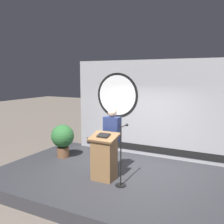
{
  "coord_description": "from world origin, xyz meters",
  "views": [
    {
      "loc": [
        2.61,
        -5.53,
        2.77
      ],
      "look_at": [
        -0.27,
        -0.01,
        1.87
      ],
      "focal_mm": 41.57,
      "sensor_mm": 36.0,
      "label": 1
    }
  ],
  "objects_px": {
    "podium": "(104,157)",
    "speaker_person": "(112,140)",
    "microphone_stand": "(122,165)",
    "potted_plant": "(63,138)"
  },
  "relations": [
    {
      "from": "podium",
      "to": "potted_plant",
      "type": "height_order",
      "value": "podium"
    },
    {
      "from": "podium",
      "to": "speaker_person",
      "type": "relative_size",
      "value": 0.68
    },
    {
      "from": "podium",
      "to": "speaker_person",
      "type": "distance_m",
      "value": 0.57
    },
    {
      "from": "speaker_person",
      "to": "microphone_stand",
      "type": "relative_size",
      "value": 1.19
    },
    {
      "from": "podium",
      "to": "speaker_person",
      "type": "height_order",
      "value": "speaker_person"
    },
    {
      "from": "podium",
      "to": "microphone_stand",
      "type": "bearing_deg",
      "value": -11.93
    },
    {
      "from": "microphone_stand",
      "to": "speaker_person",
      "type": "bearing_deg",
      "value": 132.75
    },
    {
      "from": "potted_plant",
      "to": "speaker_person",
      "type": "bearing_deg",
      "value": -12.29
    },
    {
      "from": "podium",
      "to": "microphone_stand",
      "type": "relative_size",
      "value": 0.81
    },
    {
      "from": "microphone_stand",
      "to": "potted_plant",
      "type": "relative_size",
      "value": 1.4
    }
  ]
}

